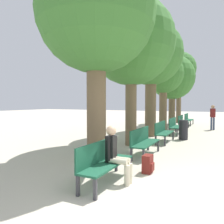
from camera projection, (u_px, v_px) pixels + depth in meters
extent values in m
plane|color=beige|center=(176.00, 211.00, 3.44)|extent=(80.00, 80.00, 0.00)
cube|color=#195138|center=(108.00, 164.00, 4.61)|extent=(0.46, 1.71, 0.04)
cube|color=#195138|center=(99.00, 152.00, 4.69)|extent=(0.04, 1.71, 0.45)
cube|color=#38383D|center=(95.00, 189.00, 3.81)|extent=(0.06, 0.06, 0.38)
cube|color=#38383D|center=(130.00, 165.00, 5.26)|extent=(0.06, 0.06, 0.38)
cube|color=#38383D|center=(78.00, 186.00, 3.97)|extent=(0.06, 0.06, 0.38)
cube|color=#38383D|center=(116.00, 163.00, 5.42)|extent=(0.06, 0.06, 0.38)
cube|color=#195138|center=(146.00, 143.00, 6.98)|extent=(0.46, 1.71, 0.04)
cube|color=#195138|center=(140.00, 135.00, 7.06)|extent=(0.04, 1.71, 0.45)
cube|color=#38383D|center=(143.00, 156.00, 6.18)|extent=(0.06, 0.06, 0.38)
cube|color=#38383D|center=(158.00, 146.00, 7.63)|extent=(0.06, 0.06, 0.38)
cube|color=#38383D|center=(131.00, 155.00, 6.34)|extent=(0.06, 0.06, 0.38)
cube|color=#38383D|center=(148.00, 145.00, 7.79)|extent=(0.06, 0.06, 0.38)
cube|color=#195138|center=(165.00, 133.00, 9.35)|extent=(0.46, 1.71, 0.04)
cube|color=#195138|center=(160.00, 127.00, 9.43)|extent=(0.04, 1.71, 0.45)
cube|color=#38383D|center=(165.00, 141.00, 8.55)|extent=(0.06, 0.06, 0.38)
cube|color=#38383D|center=(173.00, 136.00, 10.00)|extent=(0.06, 0.06, 0.38)
cube|color=#38383D|center=(156.00, 140.00, 8.71)|extent=(0.06, 0.06, 0.38)
cube|color=#38383D|center=(165.00, 135.00, 10.16)|extent=(0.06, 0.06, 0.38)
cube|color=#195138|center=(176.00, 127.00, 11.72)|extent=(0.46, 1.71, 0.04)
cube|color=#195138|center=(172.00, 122.00, 11.80)|extent=(0.04, 1.71, 0.45)
cube|color=#38383D|center=(177.00, 133.00, 10.92)|extent=(0.06, 0.06, 0.38)
cube|color=#38383D|center=(182.00, 129.00, 12.37)|extent=(0.06, 0.06, 0.38)
cube|color=#38383D|center=(170.00, 132.00, 11.08)|extent=(0.06, 0.06, 0.38)
cube|color=#38383D|center=(176.00, 129.00, 12.54)|extent=(0.06, 0.06, 0.38)
cube|color=#195138|center=(184.00, 123.00, 14.09)|extent=(0.46, 1.71, 0.04)
cube|color=#195138|center=(181.00, 119.00, 14.17)|extent=(0.04, 1.71, 0.45)
cube|color=#38383D|center=(185.00, 127.00, 13.29)|extent=(0.06, 0.06, 0.38)
cube|color=#38383D|center=(188.00, 125.00, 14.74)|extent=(0.06, 0.06, 0.38)
cube|color=#38383D|center=(179.00, 127.00, 13.46)|extent=(0.06, 0.06, 0.38)
cube|color=#38383D|center=(183.00, 125.00, 14.91)|extent=(0.06, 0.06, 0.38)
cube|color=#195138|center=(189.00, 120.00, 16.46)|extent=(0.46, 1.71, 0.04)
cube|color=#195138|center=(186.00, 116.00, 16.54)|extent=(0.04, 1.71, 0.45)
cube|color=#38383D|center=(190.00, 124.00, 15.66)|extent=(0.06, 0.06, 0.38)
cube|color=#38383D|center=(193.00, 122.00, 17.11)|extent=(0.06, 0.06, 0.38)
cube|color=#38383D|center=(185.00, 123.00, 15.83)|extent=(0.06, 0.06, 0.38)
cube|color=#38383D|center=(188.00, 122.00, 17.28)|extent=(0.06, 0.06, 0.38)
cylinder|color=brown|center=(96.00, 104.00, 6.25)|extent=(0.55, 0.55, 3.31)
sphere|color=#38702D|center=(96.00, 13.00, 6.14)|extent=(3.37, 3.37, 3.37)
cylinder|color=brown|center=(131.00, 106.00, 8.65)|extent=(0.45, 0.45, 3.16)
sphere|color=#38702D|center=(131.00, 42.00, 8.54)|extent=(3.43, 3.43, 3.43)
cylinder|color=brown|center=(151.00, 104.00, 11.06)|extent=(0.56, 0.56, 3.30)
sphere|color=#38702D|center=(151.00, 53.00, 10.95)|extent=(3.19, 3.19, 3.19)
cylinder|color=brown|center=(163.00, 107.00, 13.45)|extent=(0.47, 0.47, 2.83)
sphere|color=#38702D|center=(163.00, 73.00, 13.36)|extent=(2.45, 2.45, 2.45)
cylinder|color=brown|center=(172.00, 108.00, 15.88)|extent=(0.47, 0.47, 2.67)
sphere|color=#38702D|center=(172.00, 77.00, 15.79)|extent=(3.21, 3.21, 3.21)
cylinder|color=brown|center=(179.00, 100.00, 18.38)|extent=(0.40, 0.40, 3.80)
sphere|color=#38702D|center=(179.00, 68.00, 18.26)|extent=(2.78, 2.78, 2.78)
cylinder|color=beige|center=(118.00, 161.00, 4.55)|extent=(0.40, 0.12, 0.12)
cylinder|color=beige|center=(127.00, 175.00, 4.47)|extent=(0.12, 0.12, 0.42)
cylinder|color=beige|center=(121.00, 160.00, 4.68)|extent=(0.40, 0.12, 0.12)
cylinder|color=beige|center=(130.00, 173.00, 4.60)|extent=(0.12, 0.12, 0.42)
cube|color=black|center=(111.00, 149.00, 4.70)|extent=(0.18, 0.22, 0.57)
cylinder|color=black|center=(109.00, 149.00, 4.59)|extent=(0.08, 0.08, 0.51)
cylinder|color=black|center=(114.00, 147.00, 4.80)|extent=(0.08, 0.08, 0.51)
sphere|color=tan|center=(111.00, 131.00, 4.68)|extent=(0.22, 0.22, 0.22)
cube|color=maroon|center=(148.00, 164.00, 5.31)|extent=(0.20, 0.32, 0.43)
cube|color=maroon|center=(152.00, 167.00, 5.25)|extent=(0.04, 0.22, 0.19)
cylinder|color=#384260|center=(211.00, 124.00, 13.64)|extent=(0.11, 0.11, 0.78)
cylinder|color=#384260|center=(214.00, 124.00, 13.58)|extent=(0.11, 0.11, 0.78)
cube|color=maroon|center=(213.00, 113.00, 13.58)|extent=(0.22, 0.18, 0.55)
cylinder|color=maroon|center=(211.00, 113.00, 13.63)|extent=(0.08, 0.08, 0.53)
cylinder|color=maroon|center=(215.00, 113.00, 13.53)|extent=(0.08, 0.08, 0.53)
sphere|color=#A37A5B|center=(213.00, 107.00, 13.56)|extent=(0.21, 0.21, 0.21)
cylinder|color=#232328|center=(183.00, 130.00, 10.05)|extent=(0.41, 0.41, 0.90)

